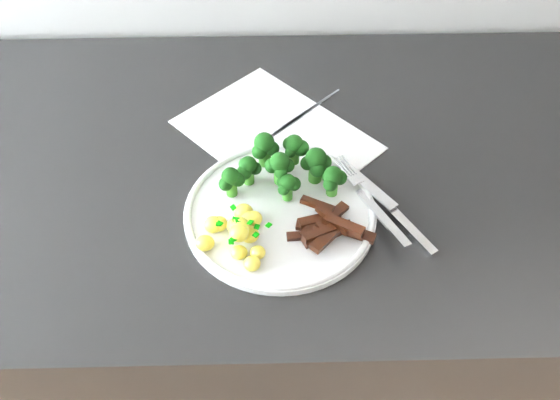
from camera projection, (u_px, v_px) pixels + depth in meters
The scene contains 8 objects.
counter at pixel (332, 331), 1.22m from camera, with size 2.50×0.62×0.94m.
recipe_paper at pixel (276, 135), 0.91m from camera, with size 0.32×0.33×0.00m.
plate at pixel (280, 212), 0.80m from camera, with size 0.25×0.25×0.01m.
broccoli at pixel (284, 165), 0.81m from camera, with size 0.17×0.09×0.06m.
potatoes at pixel (239, 230), 0.76m from camera, with size 0.09×0.10×0.04m.
beef_strips at pixel (327, 227), 0.77m from camera, with size 0.11×0.09×0.02m.
fork at pixel (372, 203), 0.80m from camera, with size 0.08×0.16×0.02m.
knife at pixel (399, 218), 0.79m from camera, with size 0.11×0.16×0.02m.
Camera 1 is at (-0.11, 1.04, 1.55)m, focal length 39.48 mm.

